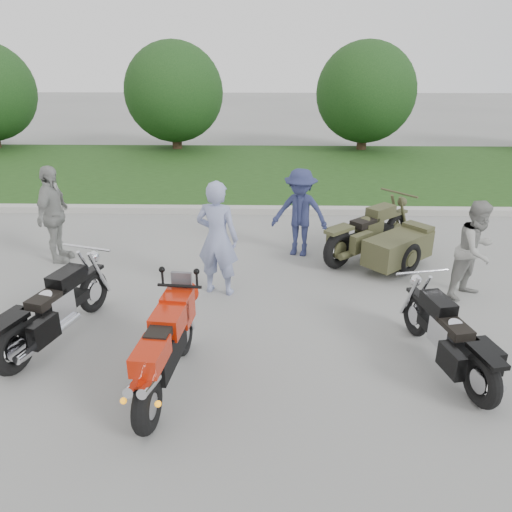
{
  "coord_description": "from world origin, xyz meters",
  "views": [
    {
      "loc": [
        0.44,
        -5.59,
        3.75
      ],
      "look_at": [
        0.28,
        1.4,
        0.8
      ],
      "focal_mm": 35.0,
      "sensor_mm": 36.0,
      "label": 1
    }
  ],
  "objects_px": {
    "cruiser_sidecar": "(384,242)",
    "person_back": "(53,215)",
    "cruiser_left": "(52,312)",
    "cruiser_right": "(451,340)",
    "person_denim": "(300,213)",
    "person_stripe": "(217,239)",
    "sportbike_red": "(165,348)",
    "person_grey": "(476,250)"
  },
  "relations": [
    {
      "from": "cruiser_sidecar",
      "to": "person_back",
      "type": "height_order",
      "value": "person_back"
    },
    {
      "from": "cruiser_left",
      "to": "cruiser_right",
      "type": "height_order",
      "value": "cruiser_left"
    },
    {
      "from": "person_back",
      "to": "cruiser_sidecar",
      "type": "bearing_deg",
      "value": -87.89
    },
    {
      "from": "cruiser_right",
      "to": "person_back",
      "type": "bearing_deg",
      "value": 139.36
    },
    {
      "from": "cruiser_left",
      "to": "person_denim",
      "type": "distance_m",
      "value": 4.77
    },
    {
      "from": "cruiser_right",
      "to": "person_stripe",
      "type": "height_order",
      "value": "person_stripe"
    },
    {
      "from": "sportbike_red",
      "to": "person_denim",
      "type": "bearing_deg",
      "value": 73.34
    },
    {
      "from": "cruiser_sidecar",
      "to": "person_grey",
      "type": "distance_m",
      "value": 1.71
    },
    {
      "from": "cruiser_sidecar",
      "to": "cruiser_left",
      "type": "bearing_deg",
      "value": -102.75
    },
    {
      "from": "cruiser_right",
      "to": "person_grey",
      "type": "height_order",
      "value": "person_grey"
    },
    {
      "from": "cruiser_left",
      "to": "person_back",
      "type": "xyz_separation_m",
      "value": [
        -1.03,
        2.8,
        0.45
      ]
    },
    {
      "from": "person_grey",
      "to": "person_denim",
      "type": "relative_size",
      "value": 0.95
    },
    {
      "from": "person_back",
      "to": "cruiser_right",
      "type": "bearing_deg",
      "value": -115.68
    },
    {
      "from": "person_denim",
      "to": "person_back",
      "type": "xyz_separation_m",
      "value": [
        -4.53,
        -0.41,
        0.06
      ]
    },
    {
      "from": "person_stripe",
      "to": "person_denim",
      "type": "height_order",
      "value": "person_stripe"
    },
    {
      "from": "cruiser_left",
      "to": "person_grey",
      "type": "distance_m",
      "value": 6.36
    },
    {
      "from": "cruiser_sidecar",
      "to": "person_grey",
      "type": "relative_size",
      "value": 1.34
    },
    {
      "from": "person_stripe",
      "to": "cruiser_right",
      "type": "bearing_deg",
      "value": 160.41
    },
    {
      "from": "sportbike_red",
      "to": "person_stripe",
      "type": "xyz_separation_m",
      "value": [
        0.37,
        2.55,
        0.37
      ]
    },
    {
      "from": "person_stripe",
      "to": "person_back",
      "type": "height_order",
      "value": "person_stripe"
    },
    {
      "from": "cruiser_sidecar",
      "to": "sportbike_red",
      "type": "bearing_deg",
      "value": -82.86
    },
    {
      "from": "cruiser_sidecar",
      "to": "person_back",
      "type": "xyz_separation_m",
      "value": [
        -6.05,
        0.05,
        0.47
      ]
    },
    {
      "from": "cruiser_left",
      "to": "person_grey",
      "type": "bearing_deg",
      "value": 30.68
    },
    {
      "from": "cruiser_sidecar",
      "to": "person_stripe",
      "type": "relative_size",
      "value": 1.14
    },
    {
      "from": "cruiser_right",
      "to": "person_grey",
      "type": "relative_size",
      "value": 1.33
    },
    {
      "from": "cruiser_left",
      "to": "person_stripe",
      "type": "relative_size",
      "value": 1.2
    },
    {
      "from": "person_stripe",
      "to": "person_grey",
      "type": "relative_size",
      "value": 1.18
    },
    {
      "from": "cruiser_left",
      "to": "person_stripe",
      "type": "distance_m",
      "value": 2.66
    },
    {
      "from": "cruiser_left",
      "to": "person_stripe",
      "type": "xyz_separation_m",
      "value": [
        2.1,
        1.56,
        0.49
      ]
    },
    {
      "from": "sportbike_red",
      "to": "cruiser_right",
      "type": "xyz_separation_m",
      "value": [
        3.42,
        0.48,
        -0.15
      ]
    },
    {
      "from": "person_stripe",
      "to": "person_denim",
      "type": "relative_size",
      "value": 1.12
    },
    {
      "from": "person_back",
      "to": "cruiser_left",
      "type": "bearing_deg",
      "value": -157.33
    },
    {
      "from": "sportbike_red",
      "to": "person_stripe",
      "type": "distance_m",
      "value": 2.61
    },
    {
      "from": "cruiser_left",
      "to": "person_back",
      "type": "bearing_deg",
      "value": 126.96
    },
    {
      "from": "person_stripe",
      "to": "person_grey",
      "type": "xyz_separation_m",
      "value": [
        4.07,
        -0.04,
        -0.14
      ]
    },
    {
      "from": "person_grey",
      "to": "person_back",
      "type": "xyz_separation_m",
      "value": [
        -7.19,
        1.28,
        0.11
      ]
    },
    {
      "from": "cruiser_left",
      "to": "cruiser_sidecar",
      "type": "distance_m",
      "value": 5.73
    },
    {
      "from": "cruiser_right",
      "to": "cruiser_sidecar",
      "type": "height_order",
      "value": "cruiser_sidecar"
    },
    {
      "from": "sportbike_red",
      "to": "cruiser_left",
      "type": "xyz_separation_m",
      "value": [
        -1.72,
        0.99,
        -0.12
      ]
    },
    {
      "from": "cruiser_right",
      "to": "person_grey",
      "type": "distance_m",
      "value": 2.31
    },
    {
      "from": "cruiser_right",
      "to": "person_grey",
      "type": "bearing_deg",
      "value": 51.04
    },
    {
      "from": "sportbike_red",
      "to": "cruiser_sidecar",
      "type": "relative_size",
      "value": 0.96
    }
  ]
}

